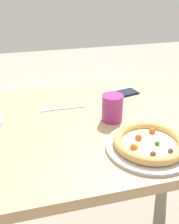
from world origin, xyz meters
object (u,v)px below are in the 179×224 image
at_px(pizza_near, 149,144).
at_px(fork, 60,109).
at_px(cell_phone, 123,93).
at_px(drink_cup_colored, 112,108).

relative_size(pizza_near, fork, 1.48).
xyz_separation_m(fork, cell_phone, (0.33, 0.08, 0.00)).
height_order(pizza_near, cell_phone, pizza_near).
relative_size(drink_cup_colored, cell_phone, 0.67).
relative_size(fork, cell_phone, 1.24).
bearing_deg(cell_phone, pizza_near, -99.87).
bearing_deg(drink_cup_colored, pizza_near, -75.60).
bearing_deg(drink_cup_colored, cell_phone, 59.55).
xyz_separation_m(pizza_near, drink_cup_colored, (-0.06, 0.22, 0.04)).
distance_m(fork, cell_phone, 0.34).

